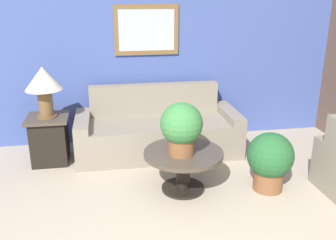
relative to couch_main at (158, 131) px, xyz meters
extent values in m
cube|color=#42569E|center=(-0.11, 0.54, 1.02)|extent=(7.42, 0.06, 2.60)
cube|color=brown|center=(-0.07, 0.49, 1.27)|extent=(0.87, 0.03, 0.66)
cube|color=#B2BCC6|center=(-0.07, 0.48, 1.27)|extent=(0.75, 0.01, 0.54)
cube|color=gray|center=(0.00, -0.04, -0.06)|extent=(1.76, 0.86, 0.45)
cube|color=gray|center=(0.00, 0.31, 0.37)|extent=(1.76, 0.16, 0.41)
cube|color=gray|center=(-0.97, -0.04, -0.01)|extent=(0.18, 0.86, 0.55)
cube|color=gray|center=(0.97, -0.04, -0.01)|extent=(0.18, 0.86, 0.55)
cylinder|color=black|center=(0.12, -1.06, -0.27)|extent=(0.47, 0.47, 0.03)
cylinder|color=black|center=(0.12, -1.06, -0.06)|extent=(0.15, 0.15, 0.38)
cylinder|color=#473D33|center=(0.12, -1.06, 0.15)|extent=(0.85, 0.85, 0.04)
cube|color=black|center=(-1.38, -0.09, 0.00)|extent=(0.43, 0.43, 0.56)
cube|color=#473D33|center=(-1.38, -0.09, 0.30)|extent=(0.50, 0.50, 0.03)
cylinder|color=brown|center=(-1.38, -0.09, 0.33)|extent=(0.24, 0.24, 0.02)
cylinder|color=brown|center=(-1.38, -0.09, 0.50)|extent=(0.17, 0.17, 0.32)
cone|color=beige|center=(-1.38, -0.09, 0.79)|extent=(0.44, 0.44, 0.27)
cylinder|color=brown|center=(0.09, -1.12, 0.25)|extent=(0.27, 0.27, 0.17)
sphere|color=#387A3D|center=(0.09, -1.12, 0.50)|extent=(0.44, 0.44, 0.44)
cylinder|color=brown|center=(1.04, -1.21, -0.18)|extent=(0.32, 0.32, 0.22)
sphere|color=#235B2D|center=(1.04, -1.21, 0.12)|extent=(0.50, 0.50, 0.50)
camera|label=1|loc=(-0.64, -4.61, 1.78)|focal=40.00mm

